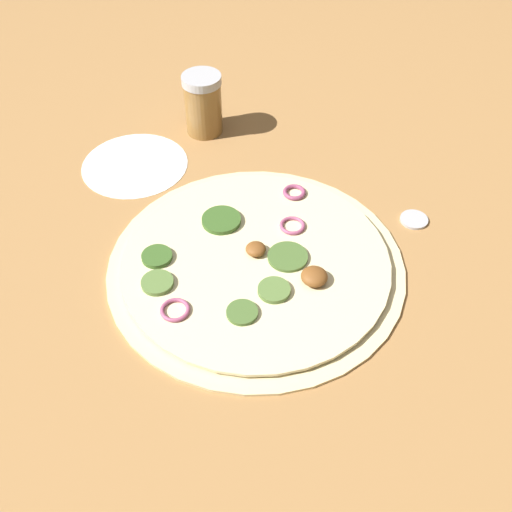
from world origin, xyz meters
TOP-DOWN VIEW (x-y plane):
  - ground_plane at (0.00, 0.00)m, footprint 3.00×3.00m
  - pizza at (0.00, -0.00)m, footprint 0.35×0.35m
  - spice_jar at (-0.13, -0.26)m, footprint 0.06×0.06m
  - loose_cap at (-0.20, 0.07)m, footprint 0.04×0.04m
  - flour_patch at (0.00, -0.26)m, footprint 0.15×0.15m

SIDE VIEW (x-z plane):
  - ground_plane at x=0.00m, z-range 0.00..0.00m
  - flour_patch at x=0.00m, z-range 0.00..0.00m
  - loose_cap at x=-0.20m, z-range 0.00..0.01m
  - pizza at x=0.00m, z-range -0.01..0.02m
  - spice_jar at x=-0.13m, z-range 0.00..0.09m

